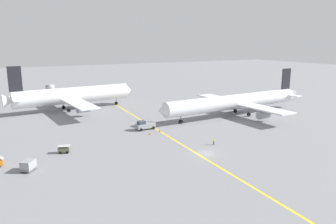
{
  "coord_description": "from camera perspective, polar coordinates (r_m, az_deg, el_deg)",
  "views": [
    {
      "loc": [
        -41.38,
        -57.96,
        25.21
      ],
      "look_at": [
        5.06,
        27.69,
        4.0
      ],
      "focal_mm": 34.56,
      "sensor_mm": 36.0,
      "label": 1
    }
  ],
  "objects": [
    {
      "name": "gse_baggage_cart_near_cluster",
      "position": [
        79.05,
        -17.86,
        -6.27
      ],
      "size": [
        3.11,
        2.42,
        1.71
      ],
      "color": "#666B4C",
      "rests_on": "ground"
    },
    {
      "name": "ground_crew_ramp_agent_by_cones",
      "position": [
        81.87,
        8.08,
        -5.12
      ],
      "size": [
        0.36,
        0.36,
        1.71
      ],
      "color": "#2D3351",
      "rests_on": "ground"
    },
    {
      "name": "airliner_at_gate_left",
      "position": [
        126.81,
        -16.48,
        2.81
      ],
      "size": [
        48.59,
        49.6,
        17.17
      ],
      "color": "white",
      "rests_on": "ground"
    },
    {
      "name": "taxiway_stripe",
      "position": [
        82.79,
        1.93,
        -5.45
      ],
      "size": [
        6.87,
        119.86,
        0.01
      ],
      "primitive_type": "cube",
      "rotation": [
        0.0,
        0.0,
        -0.05
      ],
      "color": "yellow",
      "rests_on": "ground"
    },
    {
      "name": "ground_plane",
      "position": [
        75.55,
        6.71,
        -7.3
      ],
      "size": [
        600.0,
        600.0,
        0.0
      ],
      "primitive_type": "plane",
      "color": "gray"
    },
    {
      "name": "jet_bridge",
      "position": [
        150.31,
        -19.85,
        3.62
      ],
      "size": [
        4.69,
        19.37,
        6.26
      ],
      "color": "#B7B7BC",
      "rests_on": "ground"
    },
    {
      "name": "traffic_cone_nose_left",
      "position": [
        92.72,
        -1.47,
        -3.32
      ],
      "size": [
        0.44,
        0.44,
        0.6
      ],
      "color": "orange",
      "rests_on": "ground"
    },
    {
      "name": "traffic_cone_wingtip_port",
      "position": [
        90.22,
        -3.19,
        -3.78
      ],
      "size": [
        0.44,
        0.44,
        0.6
      ],
      "color": "orange",
      "rests_on": "ground"
    },
    {
      "name": "pushback_tug",
      "position": [
        95.06,
        -4.1,
        -2.34
      ],
      "size": [
        9.0,
        3.1,
        3.0
      ],
      "color": "gray",
      "rests_on": "ground"
    },
    {
      "name": "gse_container_dolly_flat",
      "position": [
        70.95,
        -23.42,
        -8.58
      ],
      "size": [
        3.71,
        3.88,
        2.15
      ],
      "color": "slate",
      "rests_on": "ground"
    },
    {
      "name": "airliner_being_pushed",
      "position": [
        114.41,
        11.84,
        1.76
      ],
      "size": [
        60.83,
        42.07,
        15.3
      ],
      "color": "silver",
      "rests_on": "ground"
    }
  ]
}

